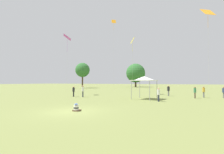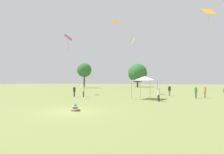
{
  "view_description": "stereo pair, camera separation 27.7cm",
  "coord_description": "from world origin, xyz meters",
  "px_view_note": "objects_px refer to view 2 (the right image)",
  "views": [
    {
      "loc": [
        8.11,
        -10.63,
        2.2
      ],
      "look_at": [
        0.08,
        7.07,
        2.73
      ],
      "focal_mm": 28.0,
      "sensor_mm": 36.0,
      "label": 1
    },
    {
      "loc": [
        8.37,
        -10.51,
        2.2
      ],
      "look_at": [
        0.08,
        7.07,
        2.73
      ],
      "focal_mm": 28.0,
      "sensor_mm": 36.0,
      "label": 2
    }
  ],
  "objects_px": {
    "seated_toddler": "(75,108)",
    "kite_0": "(209,13)",
    "person_standing_3": "(205,91)",
    "person_standing_4": "(159,93)",
    "person_standing_6": "(196,91)",
    "kite_4": "(115,25)",
    "canopy_tent": "(145,79)",
    "distant_tree_1": "(137,73)",
    "person_standing_7": "(84,90)",
    "kite_3": "(68,38)",
    "person_standing_0": "(74,90)",
    "distant_tree_0": "(84,70)",
    "person_standing_5": "(169,90)",
    "kite_2": "(133,41)"
  },
  "relations": [
    {
      "from": "seated_toddler",
      "to": "kite_3",
      "type": "relative_size",
      "value": 0.06
    },
    {
      "from": "person_standing_7",
      "to": "kite_4",
      "type": "distance_m",
      "value": 19.09
    },
    {
      "from": "canopy_tent",
      "to": "person_standing_7",
      "type": "bearing_deg",
      "value": -175.23
    },
    {
      "from": "person_standing_7",
      "to": "kite_3",
      "type": "xyz_separation_m",
      "value": [
        -4.91,
        2.52,
        8.59
      ]
    },
    {
      "from": "person_standing_5",
      "to": "seated_toddler",
      "type": "bearing_deg",
      "value": -67.44
    },
    {
      "from": "person_standing_5",
      "to": "distant_tree_0",
      "type": "distance_m",
      "value": 40.17
    },
    {
      "from": "seated_toddler",
      "to": "person_standing_0",
      "type": "xyz_separation_m",
      "value": [
        -7.87,
        10.16,
        0.68
      ]
    },
    {
      "from": "person_standing_7",
      "to": "kite_3",
      "type": "height_order",
      "value": "kite_3"
    },
    {
      "from": "person_standing_6",
      "to": "kite_4",
      "type": "relative_size",
      "value": 0.1
    },
    {
      "from": "kite_4",
      "to": "person_standing_5",
      "type": "bearing_deg",
      "value": -14.69
    },
    {
      "from": "distant_tree_1",
      "to": "person_standing_4",
      "type": "bearing_deg",
      "value": -70.61
    },
    {
      "from": "person_standing_0",
      "to": "kite_4",
      "type": "xyz_separation_m",
      "value": [
        0.47,
        13.49,
        13.69
      ]
    },
    {
      "from": "person_standing_3",
      "to": "distant_tree_1",
      "type": "bearing_deg",
      "value": 62.05
    },
    {
      "from": "person_standing_4",
      "to": "kite_0",
      "type": "bearing_deg",
      "value": -40.02
    },
    {
      "from": "person_standing_6",
      "to": "canopy_tent",
      "type": "distance_m",
      "value": 7.24
    },
    {
      "from": "person_standing_0",
      "to": "kite_0",
      "type": "height_order",
      "value": "kite_0"
    },
    {
      "from": "person_standing_4",
      "to": "canopy_tent",
      "type": "distance_m",
      "value": 3.4
    },
    {
      "from": "person_standing_7",
      "to": "kite_3",
      "type": "bearing_deg",
      "value": -128.5
    },
    {
      "from": "kite_3",
      "to": "seated_toddler",
      "type": "bearing_deg",
      "value": -134.73
    },
    {
      "from": "person_standing_5",
      "to": "canopy_tent",
      "type": "xyz_separation_m",
      "value": [
        -2.21,
        -6.42,
        1.62
      ]
    },
    {
      "from": "person_standing_7",
      "to": "kite_2",
      "type": "xyz_separation_m",
      "value": [
        4.72,
        8.56,
        8.38
      ]
    },
    {
      "from": "kite_4",
      "to": "person_standing_3",
      "type": "bearing_deg",
      "value": -10.82
    },
    {
      "from": "person_standing_5",
      "to": "canopy_tent",
      "type": "bearing_deg",
      "value": -71.55
    },
    {
      "from": "distant_tree_0",
      "to": "person_standing_0",
      "type": "bearing_deg",
      "value": -57.95
    },
    {
      "from": "person_standing_4",
      "to": "kite_0",
      "type": "distance_m",
      "value": 11.33
    },
    {
      "from": "person_standing_7",
      "to": "distant_tree_0",
      "type": "distance_m",
      "value": 37.73
    },
    {
      "from": "person_standing_3",
      "to": "person_standing_4",
      "type": "relative_size",
      "value": 1.03
    },
    {
      "from": "person_standing_4",
      "to": "distant_tree_1",
      "type": "bearing_deg",
      "value": 34.79
    },
    {
      "from": "kite_2",
      "to": "person_standing_3",
      "type": "bearing_deg",
      "value": 93.05
    },
    {
      "from": "person_standing_5",
      "to": "kite_2",
      "type": "xyz_separation_m",
      "value": [
        -6.25,
        1.4,
        8.41
      ]
    },
    {
      "from": "person_standing_3",
      "to": "distant_tree_1",
      "type": "distance_m",
      "value": 48.9
    },
    {
      "from": "person_standing_5",
      "to": "person_standing_4",
      "type": "bearing_deg",
      "value": -53.22
    },
    {
      "from": "person_standing_3",
      "to": "person_standing_5",
      "type": "height_order",
      "value": "person_standing_5"
    },
    {
      "from": "person_standing_4",
      "to": "person_standing_7",
      "type": "distance_m",
      "value": 10.96
    },
    {
      "from": "canopy_tent",
      "to": "person_standing_4",
      "type": "bearing_deg",
      "value": -44.19
    },
    {
      "from": "person_standing_0",
      "to": "person_standing_7",
      "type": "bearing_deg",
      "value": -121.01
    },
    {
      "from": "person_standing_0",
      "to": "person_standing_4",
      "type": "relative_size",
      "value": 1.01
    },
    {
      "from": "person_standing_3",
      "to": "person_standing_4",
      "type": "xyz_separation_m",
      "value": [
        -4.87,
        -7.41,
        -0.03
      ]
    },
    {
      "from": "person_standing_3",
      "to": "kite_3",
      "type": "xyz_separation_m",
      "value": [
        -20.66,
        -3.56,
        8.66
      ]
    },
    {
      "from": "seated_toddler",
      "to": "person_standing_4",
      "type": "relative_size",
      "value": 0.39
    },
    {
      "from": "seated_toddler",
      "to": "person_standing_5",
      "type": "height_order",
      "value": "person_standing_5"
    },
    {
      "from": "kite_4",
      "to": "distant_tree_0",
      "type": "height_order",
      "value": "kite_4"
    },
    {
      "from": "distant_tree_1",
      "to": "person_standing_3",
      "type": "bearing_deg",
      "value": -62.27
    },
    {
      "from": "kite_0",
      "to": "seated_toddler",
      "type": "bearing_deg",
      "value": -117.92
    },
    {
      "from": "person_standing_5",
      "to": "person_standing_6",
      "type": "xyz_separation_m",
      "value": [
        3.66,
        -2.52,
        -0.05
      ]
    },
    {
      "from": "person_standing_7",
      "to": "kite_0",
      "type": "distance_m",
      "value": 18.72
    },
    {
      "from": "person_standing_3",
      "to": "person_standing_4",
      "type": "height_order",
      "value": "person_standing_3"
    },
    {
      "from": "seated_toddler",
      "to": "kite_0",
      "type": "xyz_separation_m",
      "value": [
        9.74,
        12.56,
        10.08
      ]
    },
    {
      "from": "person_standing_3",
      "to": "canopy_tent",
      "type": "bearing_deg",
      "value": 161.79
    },
    {
      "from": "distant_tree_0",
      "to": "person_standing_5",
      "type": "bearing_deg",
      "value": -36.65
    }
  ]
}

